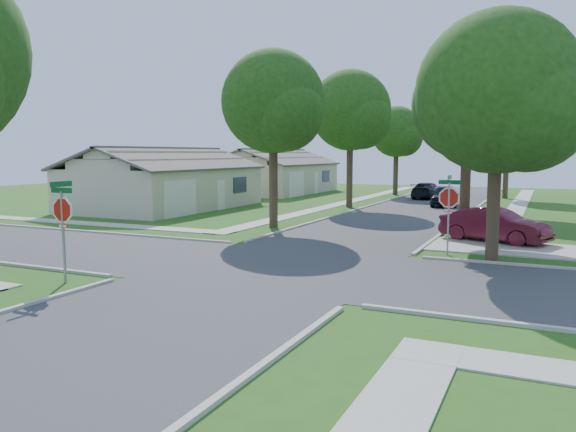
# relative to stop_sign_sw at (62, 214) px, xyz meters

# --- Properties ---
(ground) EXTENTS (100.00, 100.00, 0.00)m
(ground) POSITION_rel_stop_sign_sw_xyz_m (4.70, 4.70, -2.03)
(ground) COLOR #2D5116
(ground) RESTS_ON ground
(road_ns) EXTENTS (7.00, 100.00, 0.02)m
(road_ns) POSITION_rel_stop_sign_sw_xyz_m (4.70, 4.70, -2.03)
(road_ns) COLOR #333335
(road_ns) RESTS_ON ground
(sidewalk_ne) EXTENTS (1.20, 40.00, 0.04)m
(sidewalk_ne) POSITION_rel_stop_sign_sw_xyz_m (10.80, 30.70, -2.01)
(sidewalk_ne) COLOR #9E9B91
(sidewalk_ne) RESTS_ON ground
(sidewalk_nw) EXTENTS (1.20, 40.00, 0.04)m
(sidewalk_nw) POSITION_rel_stop_sign_sw_xyz_m (-1.40, 30.70, -2.01)
(sidewalk_nw) COLOR #9E9B91
(sidewalk_nw) RESTS_ON ground
(driveway) EXTENTS (8.80, 3.60, 0.05)m
(driveway) POSITION_rel_stop_sign_sw_xyz_m (12.60, 11.80, -2.01)
(driveway) COLOR #9E9B91
(driveway) RESTS_ON ground
(stop_sign_sw) EXTENTS (1.05, 0.80, 2.98)m
(stop_sign_sw) POSITION_rel_stop_sign_sw_xyz_m (0.00, 0.00, 0.00)
(stop_sign_sw) COLOR gray
(stop_sign_sw) RESTS_ON ground
(stop_sign_ne) EXTENTS (1.05, 0.80, 2.98)m
(stop_sign_ne) POSITION_rel_stop_sign_sw_xyz_m (9.40, 9.40, 0.00)
(stop_sign_ne) COLOR gray
(stop_sign_ne) RESTS_ON ground
(tree_e_near) EXTENTS (4.97, 4.80, 8.28)m
(tree_e_near) POSITION_rel_stop_sign_sw_xyz_m (9.45, 13.71, 3.61)
(tree_e_near) COLOR #38281C
(tree_e_near) RESTS_ON ground
(tree_e_mid) EXTENTS (5.59, 5.40, 9.21)m
(tree_e_mid) POSITION_rel_stop_sign_sw_xyz_m (9.46, 25.71, 4.22)
(tree_e_mid) COLOR #38281C
(tree_e_mid) RESTS_ON ground
(tree_e_far) EXTENTS (5.17, 5.00, 8.72)m
(tree_e_far) POSITION_rel_stop_sign_sw_xyz_m (9.45, 38.71, 3.95)
(tree_e_far) COLOR #38281C
(tree_e_far) RESTS_ON ground
(tree_w_near) EXTENTS (5.38, 5.20, 8.97)m
(tree_w_near) POSITION_rel_stop_sign_sw_xyz_m (0.06, 13.71, 4.08)
(tree_w_near) COLOR #38281C
(tree_w_near) RESTS_ON ground
(tree_w_mid) EXTENTS (5.80, 5.60, 9.56)m
(tree_w_mid) POSITION_rel_stop_sign_sw_xyz_m (0.06, 25.71, 4.46)
(tree_w_mid) COLOR #38281C
(tree_w_mid) RESTS_ON ground
(tree_w_far) EXTENTS (4.76, 4.60, 8.04)m
(tree_w_far) POSITION_rel_stop_sign_sw_xyz_m (0.05, 38.71, 3.48)
(tree_w_far) COLOR #38281C
(tree_w_far) RESTS_ON ground
(tree_ne_corner) EXTENTS (5.80, 5.60, 8.66)m
(tree_ne_corner) POSITION_rel_stop_sign_sw_xyz_m (11.06, 8.91, 3.56)
(tree_ne_corner) COLOR #38281C
(tree_ne_corner) RESTS_ON ground
(house_nw_near) EXTENTS (8.42, 13.60, 4.23)m
(house_nw_near) POSITION_rel_stop_sign_sw_xyz_m (-11.29, 19.70, -0.51)
(house_nw_near) COLOR #B7B091
(house_nw_near) RESTS_ON ground
(house_nw_far) EXTENTS (8.42, 13.60, 4.23)m
(house_nw_far) POSITION_rel_stop_sign_sw_xyz_m (-11.29, 36.70, -0.51)
(house_nw_far) COLOR #B7B091
(house_nw_far) RESTS_ON ground
(car_driveway) EXTENTS (4.74, 2.97, 1.47)m
(car_driveway) POSITION_rel_stop_sign_sw_xyz_m (10.70, 13.40, -1.29)
(car_driveway) COLOR #4D0F1E
(car_driveway) RESTS_ON ground
(car_curb_east) EXTENTS (2.37, 4.65, 1.51)m
(car_curb_east) POSITION_rel_stop_sign_sw_xyz_m (5.90, 29.46, -1.27)
(car_curb_east) COLOR black
(car_curb_east) RESTS_ON ground
(car_curb_west) EXTENTS (2.14, 4.78, 1.36)m
(car_curb_west) POSITION_rel_stop_sign_sw_xyz_m (3.50, 35.62, -1.35)
(car_curb_west) COLOR black
(car_curb_west) RESTS_ON ground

